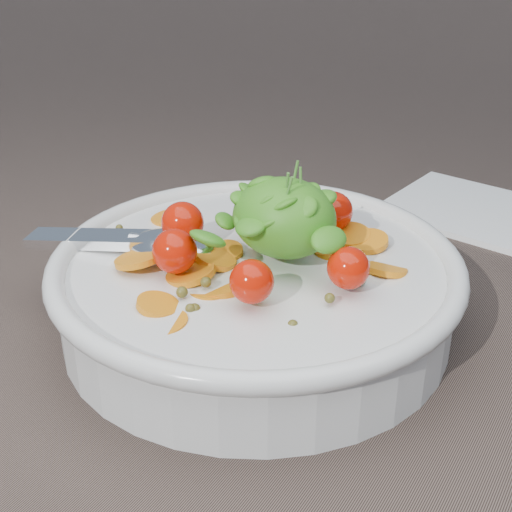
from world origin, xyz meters
The scene contains 3 objects.
ground centered at (0.00, 0.00, 0.00)m, with size 6.00×6.00×0.00m, color brown.
bowl centered at (0.01, -0.01, 0.03)m, with size 0.30×0.28×0.12m.
napkin centered at (0.09, 0.27, 0.00)m, with size 0.15×0.13×0.01m, color white.
Camera 1 is at (0.23, -0.37, 0.28)m, focal length 50.00 mm.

